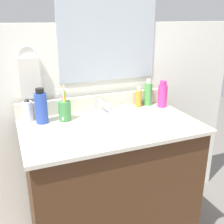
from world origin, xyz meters
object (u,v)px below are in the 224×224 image
faucet (101,108)px  bottle_toner_green (148,93)px  bottle_oil_amber (139,98)px  bottle_lotion_white (28,111)px  bottle_soap_pink (163,95)px  bottle_shampoo_blue (41,107)px  hand_towel (30,78)px  cup_green (65,110)px  soap_bar (125,107)px

faucet → bottle_toner_green: bottle_toner_green is taller
bottle_oil_amber → bottle_lotion_white: 0.66m
faucet → bottle_lotion_white: 0.41m
bottle_soap_pink → bottle_shampoo_blue: bearing=179.5°
hand_towel → bottle_shampoo_blue: 0.18m
faucet → cup_green: size_ratio=0.81×
soap_bar → bottle_toner_green: bearing=5.2°
faucet → cup_green: 0.23m
hand_towel → bottle_soap_pink: size_ratio=1.33×
hand_towel → cup_green: size_ratio=1.12×
bottle_oil_amber → bottle_soap_pink: bearing=-22.1°
bottle_lotion_white → bottle_shampoo_blue: bearing=-41.8°
hand_towel → faucet: size_ratio=1.38×
bottle_oil_amber → bottle_toner_green: size_ratio=0.76×
faucet → bottle_oil_amber: size_ratio=1.27×
soap_bar → cup_green: bearing=-172.1°
cup_green → soap_bar: 0.39m
cup_green → bottle_shampoo_blue: bearing=175.0°
soap_bar → hand_towel: bearing=172.3°
cup_green → bottle_toner_green: bearing=7.0°
bottle_lotion_white → bottle_oil_amber: bearing=-0.7°
bottle_lotion_white → bottle_shampoo_blue: 0.09m
bottle_soap_pink → soap_bar: (-0.23, 0.05, -0.06)m
hand_towel → bottle_toner_green: bearing=-4.7°
bottle_shampoo_blue → cup_green: size_ratio=0.96×
bottle_oil_amber → soap_bar: (-0.10, -0.01, -0.04)m
bottle_oil_amber → cup_green: bearing=-172.8°
hand_towel → bottle_soap_pink: hand_towel is taller
hand_towel → bottle_shampoo_blue: (0.03, -0.11, -0.13)m
faucet → bottle_shampoo_blue: 0.35m
bottle_soap_pink → cup_green: cup_green is taller
bottle_lotion_white → bottle_toner_green: (0.73, -0.00, 0.02)m
hand_towel → soap_bar: hand_towel is taller
bottle_soap_pink → cup_green: size_ratio=0.84×
bottle_oil_amber → soap_bar: bearing=-175.5°
bottle_soap_pink → bottle_toner_green: same height
faucet → bottle_shampoo_blue: bearing=-174.5°
bottle_lotion_white → hand_towel: bearing=59.9°
bottle_soap_pink → bottle_lotion_white: 0.80m
bottle_oil_amber → bottle_toner_green: (0.07, 0.01, 0.02)m
bottle_toner_green → cup_green: (-0.55, -0.07, -0.02)m
bottle_lotion_white → bottle_shampoo_blue: bottle_shampoo_blue is taller
bottle_toner_green → soap_bar: (-0.17, -0.02, -0.06)m
bottle_soap_pink → bottle_lotion_white: bottle_soap_pink is taller
bottle_toner_green → bottle_lotion_white: bearing=180.0°
cup_green → bottle_lotion_white: bearing=159.7°
hand_towel → faucet: (0.37, -0.08, -0.19)m
bottle_oil_amber → soap_bar: size_ratio=1.97×
bottle_soap_pink → cup_green: bearing=-179.6°
bottle_oil_amber → bottle_toner_green: bearing=6.1°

